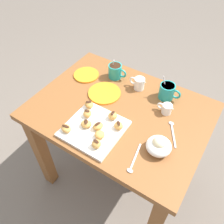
{
  "coord_description": "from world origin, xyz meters",
  "views": [
    {
      "loc": [
        0.44,
        -0.75,
        1.66
      ],
      "look_at": [
        -0.01,
        -0.06,
        0.77
      ],
      "focal_mm": 37.31,
      "sensor_mm": 36.0,
      "label": 1
    }
  ],
  "objects": [
    {
      "name": "ice_cream_bowl",
      "position": [
        0.29,
        -0.13,
        0.79
      ],
      "size": [
        0.12,
        0.12,
        0.09
      ],
      "color": "white",
      "rests_on": "dining_table"
    },
    {
      "name": "beignet_8",
      "position": [
        -0.01,
        -0.18,
        0.78
      ],
      "size": [
        0.05,
        0.06,
        0.03
      ],
      "primitive_type": "ellipsoid",
      "rotation": [
        0.0,
        0.0,
        1.3
      ],
      "color": "#D19347",
      "rests_on": "pastry_plate_square"
    },
    {
      "name": "beignet_4",
      "position": [
        -0.14,
        -0.28,
        0.78
      ],
      "size": [
        0.07,
        0.06,
        0.03
      ],
      "primitive_type": "ellipsoid",
      "rotation": [
        0.0,
        0.0,
        2.83
      ],
      "color": "#D19347",
      "rests_on": "pastry_plate_square"
    },
    {
      "name": "saucer_orange_right",
      "position": [
        -0.14,
        0.06,
        0.76
      ],
      "size": [
        0.19,
        0.19,
        0.01
      ],
      "primitive_type": "cylinder",
      "color": "orange",
      "rests_on": "dining_table"
    },
    {
      "name": "chocolate_drizzle_3",
      "position": [
        0.07,
        -0.13,
        0.8
      ],
      "size": [
        0.03,
        0.03,
        0.0
      ],
      "primitive_type": "ellipsoid",
      "rotation": [
        0.0,
        0.0,
        2.32
      ],
      "color": "#381E11",
      "rests_on": "beignet_3"
    },
    {
      "name": "dining_table",
      "position": [
        0.0,
        0.0,
        0.59
      ],
      "size": [
        0.94,
        0.71,
        0.75
      ],
      "color": "brown",
      "rests_on": "ground_plane"
    },
    {
      "name": "beignet_7",
      "position": [
        -0.14,
        -0.09,
        0.78
      ],
      "size": [
        0.07,
        0.06,
        0.04
      ],
      "primitive_type": "ellipsoid",
      "rotation": [
        0.0,
        0.0,
        1.12
      ],
      "color": "#D19347",
      "rests_on": "pastry_plate_square"
    },
    {
      "name": "beignet_2",
      "position": [
        -0.11,
        -0.15,
        0.78
      ],
      "size": [
        0.05,
        0.05,
        0.04
      ],
      "primitive_type": "ellipsoid",
      "rotation": [
        0.0,
        0.0,
        3.37
      ],
      "color": "#D19347",
      "rests_on": "pastry_plate_square"
    },
    {
      "name": "beignet_6",
      "position": [
        0.02,
        -0.22,
        0.78
      ],
      "size": [
        0.05,
        0.05,
        0.03
      ],
      "primitive_type": "ellipsoid",
      "rotation": [
        0.0,
        0.0,
        3.14
      ],
      "color": "#D19347",
      "rests_on": "pastry_plate_square"
    },
    {
      "name": "chocolate_drizzle_4",
      "position": [
        -0.14,
        -0.28,
        0.8
      ],
      "size": [
        0.04,
        0.02,
        0.0
      ],
      "primitive_type": "ellipsoid",
      "rotation": [
        0.0,
        0.0,
        3.31
      ],
      "color": "#381E11",
      "rests_on": "beignet_4"
    },
    {
      "name": "chocolate_drizzle_5",
      "position": [
        0.01,
        -0.09,
        0.81
      ],
      "size": [
        0.02,
        0.03,
        0.0
      ],
      "primitive_type": "ellipsoid",
      "rotation": [
        0.0,
        0.0,
        4.81
      ],
      "color": "#381E11",
      "rests_on": "beignet_5"
    },
    {
      "name": "beignet_3",
      "position": [
        0.07,
        -0.13,
        0.78
      ],
      "size": [
        0.06,
        0.06,
        0.04
      ],
      "primitive_type": "ellipsoid",
      "rotation": [
        0.0,
        0.0,
        2.63
      ],
      "color": "#D19347",
      "rests_on": "pastry_plate_square"
    },
    {
      "name": "coffee_mug_teal_right",
      "position": [
        0.17,
        0.22,
        0.8
      ],
      "size": [
        0.12,
        0.09,
        0.14
      ],
      "color": "teal",
      "rests_on": "dining_table"
    },
    {
      "name": "beignet_5",
      "position": [
        0.01,
        -0.09,
        0.79
      ],
      "size": [
        0.06,
        0.06,
        0.04
      ],
      "primitive_type": "ellipsoid",
      "rotation": [
        0.0,
        0.0,
        5.28
      ],
      "color": "#D19347",
      "rests_on": "pastry_plate_square"
    },
    {
      "name": "chocolate_drizzle_7",
      "position": [
        -0.14,
        -0.09,
        0.8
      ],
      "size": [
        0.04,
        0.03,
        0.0
      ],
      "primitive_type": "ellipsoid",
      "rotation": [
        0.0,
        0.0,
        0.63
      ],
      "color": "#381E11",
      "rests_on": "beignet_7"
    },
    {
      "name": "coffee_mug_teal_left",
      "position": [
        -0.17,
        0.22,
        0.8
      ],
      "size": [
        0.12,
        0.08,
        0.13
      ],
      "color": "teal",
      "rests_on": "dining_table"
    },
    {
      "name": "loose_spoon_by_plate",
      "position": [
        0.3,
        0.01,
        0.75
      ],
      "size": [
        0.09,
        0.14,
        0.01
      ],
      "color": "silver",
      "rests_on": "dining_table"
    },
    {
      "name": "beignet_1",
      "position": [
        -0.07,
        -0.2,
        0.78
      ],
      "size": [
        0.07,
        0.06,
        0.03
      ],
      "primitive_type": "ellipsoid",
      "rotation": [
        0.0,
        0.0,
        1.9
      ],
      "color": "#D19347",
      "rests_on": "pastry_plate_square"
    },
    {
      "name": "chocolate_drizzle_0",
      "position": [
        0.04,
        -0.28,
        0.81
      ],
      "size": [
        0.03,
        0.02,
        0.0
      ],
      "primitive_type": "ellipsoid",
      "rotation": [
        0.0,
        0.0,
        6.15
      ],
      "color": "#381E11",
      "rests_on": "beignet_0"
    },
    {
      "name": "beignet_0",
      "position": [
        0.04,
        -0.28,
        0.79
      ],
      "size": [
        0.04,
        0.05,
        0.04
      ],
      "primitive_type": "ellipsoid",
      "rotation": [
        0.0,
        0.0,
        6.27
      ],
      "color": "#D19347",
      "rests_on": "pastry_plate_square"
    },
    {
      "name": "saucer_orange_left",
      "position": [
        -0.33,
        0.13,
        0.76
      ],
      "size": [
        0.16,
        0.16,
        0.01
      ],
      "primitive_type": "cylinder",
      "color": "orange",
      "rests_on": "dining_table"
    },
    {
      "name": "chocolate_drizzle_8",
      "position": [
        -0.01,
        -0.18,
        0.8
      ],
      "size": [
        0.03,
        0.04,
        0.0
      ],
      "primitive_type": "ellipsoid",
      "rotation": [
        0.0,
        0.0,
        1.24
      ],
      "color": "#381E11",
      "rests_on": "beignet_8"
    },
    {
      "name": "chocolate_sauce_pitcher",
      "position": [
        0.22,
        0.11,
        0.78
      ],
      "size": [
        0.09,
        0.05,
        0.06
      ],
      "color": "white",
      "rests_on": "dining_table"
    },
    {
      "name": "cream_pitcher_white",
      "position": [
        0.0,
        0.21,
        0.79
      ],
      "size": [
        0.1,
        0.06,
        0.07
      ],
      "color": "white",
      "rests_on": "dining_table"
    },
    {
      "name": "chocolate_drizzle_2",
      "position": [
        -0.11,
        -0.15,
        0.8
      ],
      "size": [
        0.03,
        0.02,
        0.0
      ],
      "primitive_type": "ellipsoid",
      "rotation": [
        0.0,
        0.0,
        3.35
      ],
      "color": "#381E11",
      "rests_on": "beignet_2"
    },
    {
      "name": "chocolate_drizzle_1",
      "position": [
        -0.07,
        -0.2,
        0.8
      ],
      "size": [
        0.04,
        0.04,
        0.0
      ],
      "primitive_type": "ellipsoid",
      "rotation": [
        0.0,
        0.0,
        2.25
      ],
      "color": "#381E11",
      "rests_on": "beignet_1"
    },
    {
      "name": "pastry_plate_square",
      "position": [
        -0.03,
        -0.19,
        0.76
      ],
      "size": [
        0.28,
        0.28,
        0.02
      ],
      "primitive_type": "cube",
      "color": "white",
      "rests_on": "dining_table"
    },
    {
      "name": "loose_spoon_near_saucer",
      "position": [
        0.22,
        -0.25,
        0.75
      ],
      "size": [
        0.04,
        0.16,
        0.01
      ],
      "color": "silver",
      "rests_on": "dining_table"
    },
    {
      "name": "ground_plane",
      "position": [
        0.0,
        0.0,
        0.0
      ],
      "size": [
        8.0,
        8.0,
        0.0
      ],
      "primitive_type": "plane",
      "color": "#665B51"
    }
  ]
}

